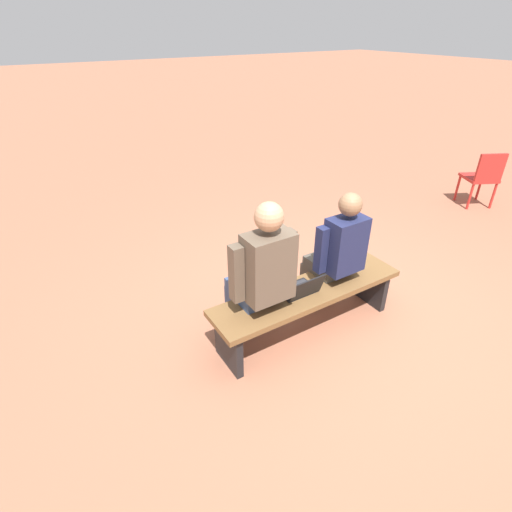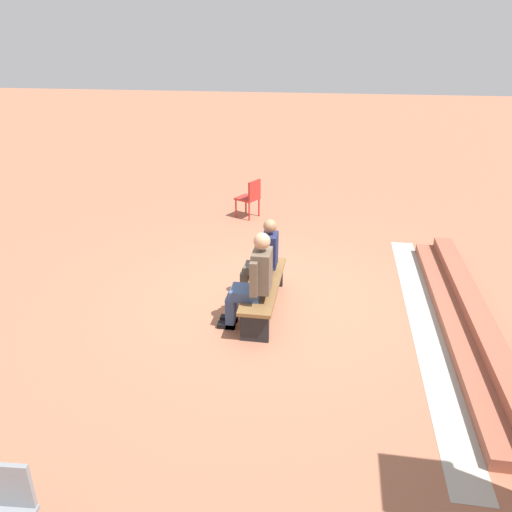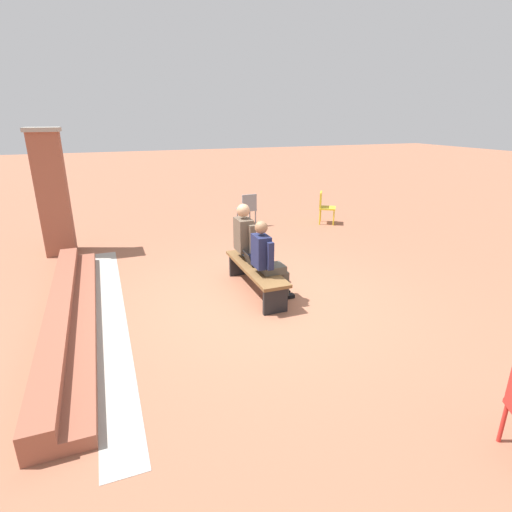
# 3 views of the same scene
# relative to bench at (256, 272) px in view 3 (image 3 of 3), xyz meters

# --- Properties ---
(ground_plane) EXTENTS (60.00, 60.00, 0.00)m
(ground_plane) POSITION_rel_bench_xyz_m (-0.32, 0.08, -0.35)
(ground_plane) COLOR #9E6047
(concrete_strip) EXTENTS (5.94, 0.40, 0.01)m
(concrete_strip) POSITION_rel_bench_xyz_m (0.00, 2.25, -0.35)
(concrete_strip) COLOR #A8A399
(concrete_strip) RESTS_ON ground
(brick_steps) EXTENTS (5.14, 0.60, 0.30)m
(brick_steps) POSITION_rel_bench_xyz_m (0.00, 2.80, -0.23)
(brick_steps) COLOR #93513D
(brick_steps) RESTS_ON ground
(brick_pillar_left_of_steps) EXTENTS (0.64, 0.64, 2.53)m
(brick_pillar_left_of_steps) POSITION_rel_bench_xyz_m (3.33, 3.09, 0.92)
(brick_pillar_left_of_steps) COLOR #93513D
(brick_pillar_left_of_steps) RESTS_ON ground
(bench) EXTENTS (1.80, 0.44, 0.45)m
(bench) POSITION_rel_bench_xyz_m (0.00, 0.00, 0.00)
(bench) COLOR brown
(bench) RESTS_ON ground
(person_student) EXTENTS (0.50, 0.63, 1.28)m
(person_student) POSITION_rel_bench_xyz_m (-0.33, -0.06, 0.34)
(person_student) COLOR #4C473D
(person_student) RESTS_ON ground
(person_adult) EXTENTS (0.56, 0.71, 1.38)m
(person_adult) POSITION_rel_bench_xyz_m (0.46, -0.07, 0.38)
(person_adult) COLOR #384C75
(person_adult) RESTS_ON ground
(laptop) EXTENTS (0.32, 0.29, 0.21)m
(laptop) POSITION_rel_bench_xyz_m (0.10, 0.01, 0.15)
(laptop) COLOR black
(laptop) RESTS_ON bench
(plastic_chair_foreground) EXTENTS (0.58, 0.58, 0.84)m
(plastic_chair_foreground) POSITION_rel_bench_xyz_m (3.49, -3.31, 0.13)
(plastic_chair_foreground) COLOR gold
(plastic_chair_foreground) RESTS_ON ground
(plastic_chair_by_pillar) EXTENTS (0.45, 0.45, 0.84)m
(plastic_chair_by_pillar) POSITION_rel_bench_xyz_m (4.01, -1.32, 0.13)
(plastic_chair_by_pillar) COLOR gray
(plastic_chair_by_pillar) RESTS_ON ground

